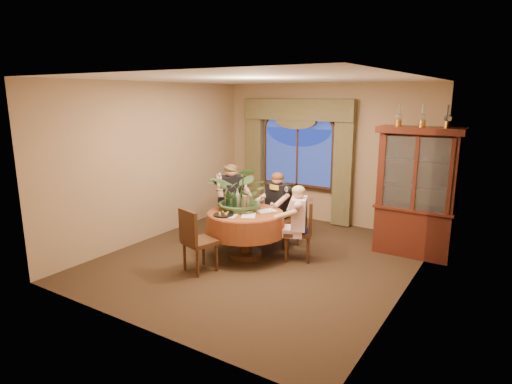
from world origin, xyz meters
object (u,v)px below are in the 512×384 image
Objects in this scene: person_back at (231,202)px; wine_bottle_1 at (238,199)px; chair_right at (298,230)px; chair_back at (238,213)px; person_scarf at (278,208)px; chair_back_right at (285,219)px; dining_table at (246,234)px; oil_lamp_center at (423,116)px; wine_bottle_0 at (237,198)px; olive_bowl at (247,212)px; wine_bottle_4 at (235,202)px; oil_lamp_left at (399,115)px; china_cabinet at (416,193)px; stoneware_vase at (245,202)px; person_pink at (299,223)px; chair_front_left at (200,240)px; wine_bottle_3 at (228,199)px; centerpiece_plant at (242,170)px; wine_bottle_2 at (227,198)px; oil_lamp_right at (448,116)px.

person_back is 4.23× the size of wine_bottle_1.
chair_right is 1.49m from person_back.
person_scarf reaches higher than chair_back.
wine_bottle_1 is (-0.48, -0.72, 0.44)m from chair_back_right.
dining_table is 1.35× the size of chair_right.
wine_bottle_0 is at bearing -150.87° from oil_lamp_center.
wine_bottle_4 is (-0.21, -0.03, 0.14)m from olive_bowl.
oil_lamp_center is at bearing 0.00° from oil_lamp_left.
person_back is at bearing 10.77° from chair_back.
wine_bottle_4 is (-2.41, -1.63, -0.13)m from china_cabinet.
person_scarf is at bearing 28.17° from chair_right.
person_scarf is (-0.16, 0.04, 0.16)m from chair_back_right.
oil_lamp_left is 2.81m from stoneware_vase.
person_pink is at bearing 9.60° from wine_bottle_0.
wine_bottle_1 is (0.05, -0.06, 0.00)m from wine_bottle_0.
wine_bottle_4 is (-2.05, -1.63, -1.35)m from oil_lamp_left.
wine_bottle_4 is at bearing -70.62° from wine_bottle_1.
chair_back is 0.84m from wine_bottle_1.
wine_bottle_3 is (-0.10, 0.84, 0.44)m from chair_front_left.
dining_table is 0.58m from wine_bottle_1.
person_scarf is 7.60× the size of olive_bowl.
stoneware_vase is 1.49× the size of olive_bowl.
olive_bowl is at bearing 95.42° from person_pink.
stoneware_vase is (-0.19, -0.74, 0.24)m from person_scarf.
person_back is 4.23× the size of wine_bottle_0.
chair_right is at bearing 15.46° from wine_bottle_1.
china_cabinet is 2.91m from wine_bottle_4.
dining_table is 0.85m from chair_right.
wine_bottle_4 is at bearing 82.24° from person_scarf.
oil_lamp_center reaches higher than china_cabinet.
centerpiece_plant is at bearing 24.35° from wine_bottle_3.
wine_bottle_1 is 1.00× the size of wine_bottle_2.
oil_lamp_center reaches higher than person_scarf.
person_back is at bearing 140.33° from olive_bowl.
oil_lamp_center is 2.02× the size of olive_bowl.
person_pink is 3.68× the size of wine_bottle_2.
oil_lamp_center reaches higher than person_back.
wine_bottle_2 is at bearing 65.61° from chair_back.
oil_lamp_center is 3.17m from wine_bottle_1.
chair_front_left is 0.95m from wine_bottle_3.
person_scarf reaches higher than olive_bowl.
stoneware_vase is 0.76× the size of wine_bottle_3.
person_back reaches higher than stoneware_vase.
oil_lamp_right is at bearing 55.70° from chair_front_left.
person_pink is (-1.46, -1.22, -1.65)m from oil_lamp_center.
person_scarf is at bearing 4.61° from chair_back_right.
chair_back is 1.46m from person_pink.
dining_table is 0.91m from chair_back.
wine_bottle_1 is (-0.97, -0.27, 0.44)m from chair_right.
wine_bottle_0 is (-2.88, -1.40, -1.35)m from oil_lamp_right.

